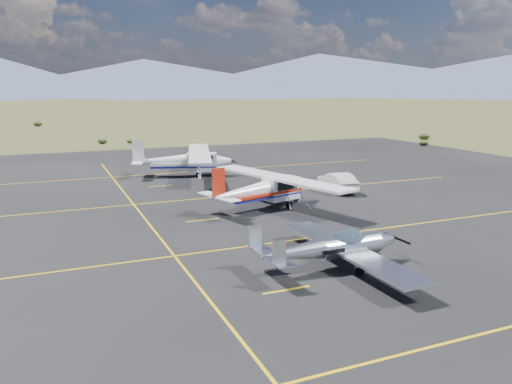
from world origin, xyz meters
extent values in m
plane|color=#383D1C|center=(0.00, 0.00, 0.00)|extent=(1600.00, 1600.00, 0.00)
cube|color=black|center=(0.00, 7.00, 0.00)|extent=(72.00, 72.00, 0.02)
cube|color=silver|center=(0.57, -2.19, 0.75)|extent=(1.62, 9.02, 0.12)
ellipsoid|color=#99BFD8|center=(0.57, -2.19, 1.23)|extent=(1.66, 0.97, 0.82)
cube|color=silver|center=(-3.13, -2.26, 1.03)|extent=(0.76, 3.01, 0.06)
cube|color=silver|center=(-3.26, -3.36, 1.48)|extent=(0.55, 0.07, 1.00)
cube|color=silver|center=(-3.30, -1.16, 1.48)|extent=(0.55, 0.07, 1.00)
cylinder|color=black|center=(2.17, -2.16, 0.18)|extent=(0.34, 0.10, 0.34)
cylinder|color=black|center=(0.39, -3.39, 0.21)|extent=(0.40, 0.12, 0.40)
cylinder|color=black|center=(0.34, -1.00, 0.21)|extent=(0.40, 0.12, 0.40)
cube|color=white|center=(2.86, 9.13, 1.12)|extent=(2.58, 1.83, 1.43)
cube|color=white|center=(2.66, 9.07, 1.86)|extent=(4.90, 11.60, 0.15)
cube|color=black|center=(2.86, 9.13, 1.42)|extent=(1.98, 1.69, 0.58)
cube|color=#B6240F|center=(1.54, 8.73, 1.01)|extent=(5.41, 2.70, 0.19)
cube|color=#B6240F|center=(-1.90, 7.70, 2.12)|extent=(0.88, 0.33, 1.69)
cube|color=white|center=(-1.90, 7.70, 1.28)|extent=(1.73, 3.47, 0.06)
cylinder|color=black|center=(4.17, 9.52, 0.20)|extent=(0.39, 0.21, 0.38)
cylinder|color=black|center=(2.87, 7.97, 0.24)|extent=(0.48, 0.26, 0.46)
cylinder|color=black|center=(2.24, 10.10, 0.24)|extent=(0.48, 0.26, 0.46)
cube|color=white|center=(1.31, 21.59, 1.21)|extent=(2.77, 1.94, 1.54)
cube|color=white|center=(1.09, 21.65, 2.01)|extent=(5.09, 12.56, 0.16)
cube|color=black|center=(1.31, 21.59, 1.53)|extent=(2.12, 1.80, 0.63)
cube|color=white|center=(-0.12, 21.99, 1.09)|extent=(5.85, 2.82, 0.21)
cube|color=white|center=(-3.85, 23.03, 2.29)|extent=(0.96, 0.34, 1.83)
cube|color=white|center=(-3.85, 23.03, 1.38)|extent=(1.81, 3.75, 0.07)
cylinder|color=black|center=(2.73, 21.19, 0.22)|extent=(0.43, 0.22, 0.41)
cylinder|color=black|center=(0.65, 20.52, 0.26)|extent=(0.52, 0.28, 0.50)
cylinder|color=black|center=(1.30, 22.83, 0.26)|extent=(0.52, 0.28, 0.50)
imported|color=silver|center=(8.65, 11.52, 0.71)|extent=(1.95, 4.39, 1.40)
camera|label=1|loc=(-11.03, -19.45, 7.62)|focal=35.00mm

